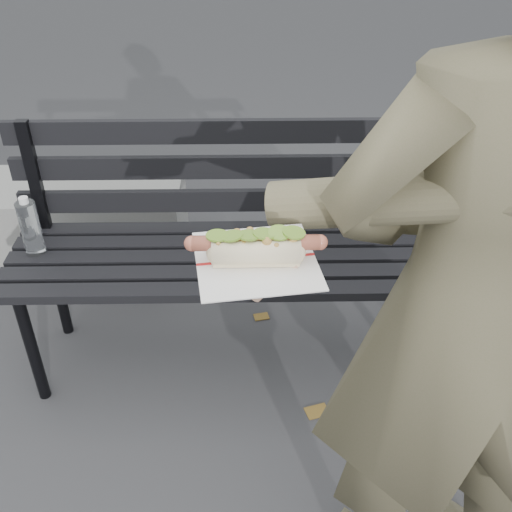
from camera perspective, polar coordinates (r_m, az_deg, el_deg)
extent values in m
cylinder|color=black|center=(2.15, -20.55, -8.27)|extent=(0.04, 0.04, 0.45)
cylinder|color=black|center=(2.40, -18.34, -2.75)|extent=(0.04, 0.04, 0.45)
cylinder|color=black|center=(2.12, 16.41, -8.03)|extent=(0.04, 0.04, 0.45)
cylinder|color=black|center=(2.37, 14.36, -2.46)|extent=(0.04, 0.04, 0.45)
cube|color=black|center=(1.86, -2.38, -3.43)|extent=(1.50, 0.07, 0.03)
cube|color=black|center=(1.93, -2.33, -1.78)|extent=(1.50, 0.07, 0.03)
cube|color=black|center=(2.01, -2.29, -0.24)|extent=(1.50, 0.07, 0.03)
cube|color=black|center=(2.08, -2.26, 1.18)|extent=(1.50, 0.07, 0.03)
cube|color=black|center=(2.16, -2.22, 2.51)|extent=(1.50, 0.07, 0.03)
cube|color=black|center=(2.18, -20.33, 6.88)|extent=(0.04, 0.03, 0.42)
cube|color=black|center=(2.15, 15.94, 7.34)|extent=(0.04, 0.03, 0.42)
cube|color=black|center=(2.13, -2.27, 5.33)|extent=(1.50, 0.02, 0.08)
cube|color=black|center=(2.07, -2.35, 8.47)|extent=(1.50, 0.02, 0.08)
cube|color=black|center=(2.01, -2.44, 11.78)|extent=(1.50, 0.02, 0.08)
cylinder|color=white|center=(2.09, -20.67, 2.48)|extent=(0.06, 0.06, 0.19)
cylinder|color=white|center=(2.04, -21.27, 4.96)|extent=(0.03, 0.03, 0.02)
cube|color=slate|center=(2.84, -19.07, 2.81)|extent=(1.20, 0.40, 0.40)
imported|color=brown|center=(1.25, 19.33, -4.76)|extent=(0.69, 0.52, 1.72)
cylinder|color=brown|center=(1.05, 14.77, 5.35)|extent=(0.51, 0.23, 0.19)
cylinder|color=#D8A384|center=(0.97, 2.36, -0.61)|extent=(0.09, 0.08, 0.07)
ellipsoid|color=#D8A384|center=(0.96, 0.00, -1.22)|extent=(0.10, 0.12, 0.03)
cylinder|color=#D8A384|center=(0.94, -3.34, -2.24)|extent=(0.06, 0.02, 0.02)
cylinder|color=#D8A384|center=(0.95, -3.30, -1.51)|extent=(0.06, 0.02, 0.02)
cylinder|color=#D8A384|center=(0.97, -3.26, -0.81)|extent=(0.06, 0.02, 0.02)
cylinder|color=#D8A384|center=(0.99, -3.23, -0.13)|extent=(0.06, 0.02, 0.02)
cylinder|color=#D8A384|center=(0.92, 0.69, -3.14)|extent=(0.04, 0.05, 0.02)
cube|color=white|center=(0.95, 0.00, -0.40)|extent=(0.21, 0.21, 0.00)
cube|color=#B21E1E|center=(0.95, 0.00, -0.32)|extent=(0.19, 0.03, 0.00)
cylinder|color=#B55D45|center=(0.93, 0.00, 1.26)|extent=(0.20, 0.02, 0.02)
sphere|color=#B55D45|center=(0.94, -6.13, 1.19)|extent=(0.02, 0.02, 0.02)
sphere|color=#B55D45|center=(0.94, 6.11, 1.31)|extent=(0.03, 0.02, 0.02)
sphere|color=#9E6B2D|center=(0.92, 3.58, 1.46)|extent=(0.01, 0.01, 0.01)
sphere|color=#9E6B2D|center=(0.93, -1.86, 1.92)|extent=(0.01, 0.01, 0.01)
sphere|color=#9E6B2D|center=(0.94, 0.56, 2.37)|extent=(0.01, 0.01, 0.01)
sphere|color=#9E6B2D|center=(0.92, -2.91, 1.00)|extent=(0.01, 0.01, 0.01)
sphere|color=#9E6B2D|center=(0.93, -2.04, 1.90)|extent=(0.01, 0.01, 0.01)
sphere|color=#9E6B2D|center=(0.94, 2.52, 1.76)|extent=(0.01, 0.01, 0.01)
sphere|color=#9E6B2D|center=(0.93, -0.83, 1.41)|extent=(0.01, 0.01, 0.01)
sphere|color=#9E6B2D|center=(0.95, -1.82, 2.23)|extent=(0.01, 0.01, 0.01)
sphere|color=#9E6B2D|center=(0.94, -2.43, 2.03)|extent=(0.01, 0.01, 0.01)
sphere|color=#9E6B2D|center=(0.95, 0.38, 2.20)|extent=(0.01, 0.01, 0.01)
sphere|color=#9E6B2D|center=(0.92, -1.14, 1.19)|extent=(0.01, 0.01, 0.01)
sphere|color=#9E6B2D|center=(0.91, -3.63, 1.18)|extent=(0.01, 0.01, 0.01)
sphere|color=#9E6B2D|center=(0.92, 1.76, 1.29)|extent=(0.01, 0.01, 0.01)
sphere|color=#9E6B2D|center=(0.92, -1.10, 1.56)|extent=(0.01, 0.01, 0.01)
sphere|color=#9E6B2D|center=(0.91, 1.97, 1.00)|extent=(0.01, 0.01, 0.01)
sphere|color=#9E6B2D|center=(0.93, -2.92, 1.53)|extent=(0.01, 0.01, 0.01)
sphere|color=#9E6B2D|center=(0.92, -3.06, 1.57)|extent=(0.01, 0.01, 0.01)
sphere|color=#9E6B2D|center=(0.94, -0.58, 2.42)|extent=(0.01, 0.01, 0.01)
sphere|color=#9E6B2D|center=(0.93, -2.12, 1.16)|extent=(0.01, 0.01, 0.01)
sphere|color=#9E6B2D|center=(0.94, -3.44, 2.05)|extent=(0.01, 0.01, 0.01)
sphere|color=#9E6B2D|center=(0.93, -3.77, 1.38)|extent=(0.01, 0.01, 0.01)
sphere|color=#9E6B2D|center=(0.93, -2.56, 1.63)|extent=(0.01, 0.01, 0.01)
sphere|color=#9E6B2D|center=(0.91, 1.04, 1.37)|extent=(0.01, 0.01, 0.01)
sphere|color=#9E6B2D|center=(0.91, -0.45, 0.85)|extent=(0.01, 0.01, 0.01)
sphere|color=#9E6B2D|center=(0.93, -0.75, 1.29)|extent=(0.01, 0.01, 0.01)
sphere|color=#9E6B2D|center=(0.92, -2.25, 1.41)|extent=(0.01, 0.01, 0.01)
sphere|color=#9E6B2D|center=(0.94, 0.77, 2.06)|extent=(0.01, 0.01, 0.01)
sphere|color=#9E6B2D|center=(0.95, 1.30, 2.39)|extent=(0.01, 0.01, 0.01)
cylinder|color=olive|center=(0.93, -3.71, 1.97)|extent=(0.04, 0.04, 0.00)
cylinder|color=olive|center=(0.92, -2.35, 1.94)|extent=(0.04, 0.04, 0.01)
cylinder|color=olive|center=(0.92, -0.69, 2.01)|extent=(0.04, 0.04, 0.01)
cylinder|color=olive|center=(0.92, 0.81, 2.14)|extent=(0.04, 0.04, 0.01)
cylinder|color=olive|center=(0.93, 2.22, 2.23)|extent=(0.04, 0.04, 0.01)
cylinder|color=olive|center=(0.93, 3.64, 2.24)|extent=(0.04, 0.04, 0.01)
cube|color=brown|center=(2.34, 21.80, -11.97)|extent=(0.08, 0.07, 0.00)
cube|color=brown|center=(3.41, 20.89, 4.15)|extent=(0.08, 0.08, 0.00)
cube|color=brown|center=(3.64, -16.80, 7.01)|extent=(0.05, 0.05, 0.00)
cube|color=brown|center=(3.03, 9.05, 2.18)|extent=(0.09, 0.10, 0.00)
cube|color=brown|center=(2.32, 11.90, -10.28)|extent=(0.05, 0.05, 0.00)
cube|color=brown|center=(2.48, 0.51, -5.79)|extent=(0.07, 0.05, 0.00)
cube|color=brown|center=(2.14, 5.83, -14.50)|extent=(0.09, 0.08, 0.00)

